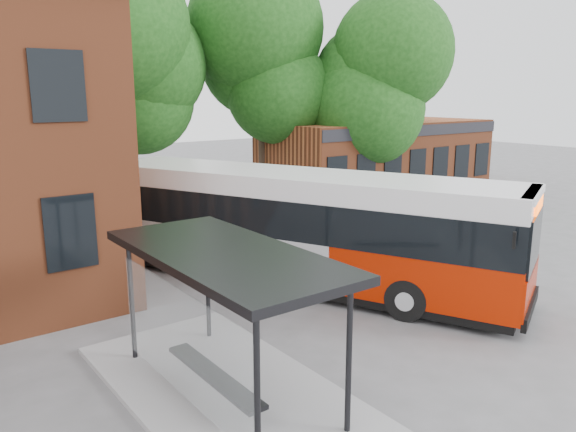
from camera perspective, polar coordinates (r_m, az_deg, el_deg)
ground at (r=14.53m, az=7.43°, el=-10.58°), size 100.00×100.00×0.00m
shop_row at (r=34.09m, az=9.15°, el=6.15°), size 14.00×6.20×4.00m
bus_shelter at (r=10.68m, az=-6.25°, el=-10.85°), size 3.60×7.00×2.90m
bike_rail at (r=27.56m, az=6.73°, el=0.93°), size 5.20×0.10×0.38m
tree_1 at (r=28.46m, az=-15.77°, el=11.08°), size 7.92×7.92×10.40m
tree_2 at (r=30.88m, az=-2.66°, el=12.15°), size 7.92×7.92×11.00m
tree_3 at (r=31.08m, az=9.41°, el=10.42°), size 7.04×7.04×9.28m
city_bus at (r=16.75m, az=0.87°, el=-1.28°), size 7.99×13.25×3.37m
bicycle_2 at (r=25.65m, az=5.33°, el=0.64°), size 1.66×0.64×0.86m
bicycle_3 at (r=26.95m, az=8.28°, el=1.30°), size 1.73×1.09×1.01m
bicycle_4 at (r=27.71m, az=9.24°, el=1.35°), size 1.54×0.61×0.80m
bicycle_5 at (r=28.11m, az=8.95°, el=1.62°), size 1.54×0.76×0.89m
bicycle_6 at (r=29.00m, az=7.38°, el=2.05°), size 1.90×1.25×0.94m
bicycle_7 at (r=28.95m, az=11.70°, el=1.93°), size 1.72×0.86×0.99m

